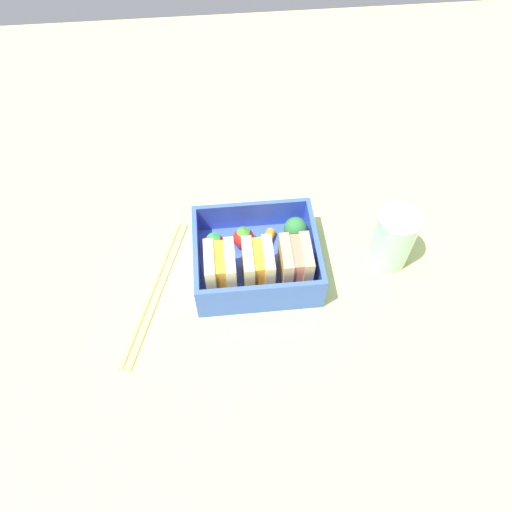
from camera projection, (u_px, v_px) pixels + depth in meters
The scene contains 12 objects.
ground_plane at pixel (256, 272), 64.84cm from camera, with size 120.00×120.00×2.00cm, color #B9CE74.
bento_tray at pixel (256, 265), 63.52cm from camera, with size 15.17×13.00×1.20cm, color blue.
bento_rim at pixel (256, 253), 61.26cm from camera, with size 15.17×13.00×4.29cm.
sandwich_left at pixel (295, 263), 59.42cm from camera, with size 3.54×5.04×5.89cm.
sandwich_center_left at pixel (258, 266), 59.18cm from camera, with size 3.54×5.04×5.89cm.
sandwich_center at pixel (221, 269), 58.94cm from camera, with size 3.54×5.04×5.89cm.
broccoli_floret at pixel (295, 229), 62.99cm from camera, with size 2.98×2.98×4.06cm.
carrot_stick_far_left at pixel (266, 245), 63.85cm from camera, with size 1.28×1.28×4.52cm, color orange.
strawberry_far_left at pixel (244, 238), 63.39cm from camera, with size 2.77×2.77×3.37cm.
strawberry_left at pixel (214, 244), 62.78cm from camera, with size 2.84×2.84×3.44cm.
chopstick_pair at pixel (156, 289), 61.81cm from camera, with size 8.32×20.80×0.70cm.
drinking_glass at pixel (392, 236), 61.75cm from camera, with size 5.20×5.20×8.22cm, color silver.
Camera 1 is at (3.39, 34.95, 53.55)cm, focal length 35.00 mm.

